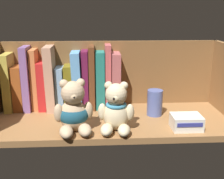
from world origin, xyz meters
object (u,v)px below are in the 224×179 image
(book_0, at_px, (10,81))
(small_product_box, at_px, (186,122))
(book_12, at_px, (108,76))
(book_1, at_px, (20,87))
(book_7, at_px, (69,86))
(book_9, at_px, (85,79))
(pillar_candle, at_px, (155,103))
(book_6, at_px, (61,87))
(book_5, at_px, (52,77))
(book_11, at_px, (100,79))
(book_3, at_px, (36,79))
(teddy_bear_larger, at_px, (74,111))
(teddy_bear_smaller, at_px, (116,110))
(book_2, at_px, (28,78))
(book_13, at_px, (115,80))
(book_8, at_px, (77,80))
(book_4, at_px, (43,85))
(book_10, at_px, (92,77))

(book_0, relative_size, small_product_box, 2.27)
(book_12, distance_m, small_product_box, 0.33)
(book_1, relative_size, book_7, 1.00)
(book_9, height_order, pillar_candle, book_9)
(book_6, height_order, book_12, book_12)
(book_5, distance_m, book_12, 0.20)
(book_5, height_order, small_product_box, book_5)
(book_1, relative_size, book_11, 0.77)
(book_3, bearing_deg, small_product_box, -24.09)
(small_product_box, bearing_deg, pillar_candle, 121.40)
(book_11, relative_size, teddy_bear_larger, 1.30)
(teddy_bear_larger, height_order, teddy_bear_smaller, teddy_bear_larger)
(book_12, xyz_separation_m, small_product_box, (0.23, -0.22, -0.09))
(book_2, bearing_deg, book_9, 0.00)
(book_11, distance_m, pillar_candle, 0.22)
(book_9, distance_m, small_product_box, 0.39)
(book_13, height_order, teddy_bear_smaller, book_13)
(book_0, bearing_deg, book_1, 0.00)
(book_8, distance_m, small_product_box, 0.42)
(book_4, xyz_separation_m, teddy_bear_smaller, (0.25, -0.22, -0.02))
(book_5, bearing_deg, pillar_candle, -15.38)
(teddy_bear_larger, height_order, pillar_candle, teddy_bear_larger)
(book_5, bearing_deg, book_11, 0.00)
(book_4, relative_size, book_6, 1.13)
(book_6, bearing_deg, book_8, 0.00)
(book_2, distance_m, book_5, 0.08)
(book_6, bearing_deg, book_5, 180.00)
(book_13, bearing_deg, book_12, 180.00)
(book_3, height_order, book_8, book_3)
(book_5, distance_m, book_9, 0.12)
(book_4, xyz_separation_m, book_7, (0.09, 0.00, -0.01))
(book_4, height_order, book_5, book_5)
(book_3, bearing_deg, book_10, 0.00)
(book_6, height_order, book_7, book_7)
(book_0, relative_size, book_12, 0.88)
(book_3, xyz_separation_m, book_12, (0.26, 0.00, 0.01))
(book_13, distance_m, teddy_bear_larger, 0.26)
(book_1, distance_m, book_12, 0.32)
(book_0, xyz_separation_m, book_6, (0.18, 0.00, -0.03))
(book_6, distance_m, book_10, 0.12)
(book_4, bearing_deg, book_3, 180.00)
(book_11, xyz_separation_m, small_product_box, (0.26, -0.22, -0.08))
(teddy_bear_larger, xyz_separation_m, teddy_bear_smaller, (0.13, -0.00, 0.00))
(book_13, bearing_deg, book_5, 180.00)
(book_9, xyz_separation_m, book_13, (0.11, 0.00, -0.00))
(book_10, xyz_separation_m, book_12, (0.06, 0.00, 0.00))
(book_1, distance_m, book_2, 0.05)
(book_10, bearing_deg, book_8, 180.00)
(book_2, height_order, book_7, book_2)
(book_6, distance_m, pillar_candle, 0.35)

